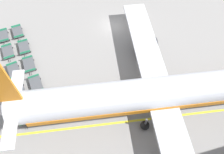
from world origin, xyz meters
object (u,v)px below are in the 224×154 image
Objects in this scene: baggage_dolly_row_near_col_a at (3,36)px; baggage_dolly_row_mid_a_col_a at (18,32)px; baggage_dolly_row_mid_a_col_c at (29,65)px; baggage_dolly_row_mid_a_col_b at (24,48)px; baggage_dolly_row_near_col_b at (8,52)px; baggage_dolly_row_near_col_d at (19,91)px; baggage_dolly_row_near_col_e at (25,115)px; airplane at (169,92)px; baggage_dolly_row_mid_a_col_d at (36,84)px; baggage_dolly_row_mid_a_col_e at (43,107)px; baggage_dolly_row_near_col_c at (14,71)px.

baggage_dolly_row_near_col_a and baggage_dolly_row_mid_a_col_a have the same top height.
baggage_dolly_row_mid_a_col_b is at bearing -171.22° from baggage_dolly_row_mid_a_col_c.
baggage_dolly_row_near_col_b is 1.00× the size of baggage_dolly_row_near_col_d.
baggage_dolly_row_near_col_a is at bearing -169.77° from baggage_dolly_row_near_col_e.
baggage_dolly_row_near_col_e is 16.09m from baggage_dolly_row_mid_a_col_a.
baggage_dolly_row_mid_a_col_c is at bearing -123.56° from airplane.
baggage_dolly_row_mid_a_col_d is 1.00× the size of baggage_dolly_row_mid_a_col_e.
baggage_dolly_row_near_col_a and baggage_dolly_row_mid_a_col_b have the same top height.
baggage_dolly_row_near_col_e is (7.68, 1.20, 0.00)m from baggage_dolly_row_near_col_c.
baggage_dolly_row_near_col_c is at bearing -137.75° from baggage_dolly_row_mid_a_col_d.
baggage_dolly_row_near_col_c is (4.12, 0.87, 0.00)m from baggage_dolly_row_near_col_b.
baggage_dolly_row_mid_a_col_d is (-7.54, -16.48, -2.71)m from airplane.
baggage_dolly_row_near_col_a is at bearing -168.93° from baggage_dolly_row_near_col_b.
baggage_dolly_row_near_col_e is at bearing 9.95° from baggage_dolly_row_near_col_b.
baggage_dolly_row_near_col_d is 4.53m from baggage_dolly_row_mid_a_col_e.
baggage_dolly_row_near_col_b is at bearing -20.38° from baggage_dolly_row_mid_a_col_a.
baggage_dolly_row_mid_a_col_d is (-4.40, 1.78, 0.00)m from baggage_dolly_row_near_col_e.
baggage_dolly_row_near_col_a is 0.99× the size of baggage_dolly_row_near_col_d.
baggage_dolly_row_near_col_d and baggage_dolly_row_mid_a_col_e have the same top height.
baggage_dolly_row_mid_a_col_e is (15.26, 5.21, 0.00)m from baggage_dolly_row_near_col_a.
baggage_dolly_row_near_col_c is at bearing -171.11° from baggage_dolly_row_near_col_e.
baggage_dolly_row_near_col_d is (3.80, 0.62, 0.00)m from baggage_dolly_row_near_col_c.
baggage_dolly_row_mid_a_col_e is (3.95, 0.59, 0.00)m from baggage_dolly_row_mid_a_col_d.
baggage_dolly_row_near_col_b and baggage_dolly_row_mid_a_col_b have the same top height.
baggage_dolly_row_near_col_e is at bearing -79.22° from baggage_dolly_row_mid_a_col_e.
baggage_dolly_row_mid_a_col_a is 4.05m from baggage_dolly_row_mid_a_col_b.
airplane is at bearing 69.55° from baggage_dolly_row_near_col_d.
baggage_dolly_row_near_col_d is 1.01× the size of baggage_dolly_row_mid_a_col_c.
baggage_dolly_row_near_col_c is 4.44m from baggage_dolly_row_mid_a_col_d.
baggage_dolly_row_mid_a_col_d and baggage_dolly_row_mid_a_col_e have the same top height.
baggage_dolly_row_near_col_b and baggage_dolly_row_mid_a_col_a have the same top height.
baggage_dolly_row_near_col_c and baggage_dolly_row_near_col_d have the same top height.
baggage_dolly_row_mid_a_col_d is (3.28, 2.98, 0.00)m from baggage_dolly_row_near_col_c.
airplane reaches higher than baggage_dolly_row_near_col_b.
baggage_dolly_row_mid_a_col_b and baggage_dolly_row_mid_a_col_e have the same top height.
baggage_dolly_row_mid_a_col_e is (11.68, 1.94, 0.00)m from baggage_dolly_row_mid_a_col_b.
baggage_dolly_row_near_col_c is at bearing -74.59° from baggage_dolly_row_mid_a_col_c.
baggage_dolly_row_near_col_c is 1.01× the size of baggage_dolly_row_mid_a_col_c.
baggage_dolly_row_mid_a_col_b is at bearing 177.99° from baggage_dolly_row_near_col_e.
airplane reaches higher than baggage_dolly_row_mid_a_col_e.
baggage_dolly_row_mid_a_col_c is at bearing 172.99° from baggage_dolly_row_near_col_e.
airplane is 28.42m from baggage_dolly_row_near_col_a.
baggage_dolly_row_mid_a_col_d is (11.32, 4.62, 0.00)m from baggage_dolly_row_near_col_a.
baggage_dolly_row_near_col_a is at bearing -131.79° from airplane.
baggage_dolly_row_near_col_e is 8.36m from baggage_dolly_row_mid_a_col_c.
baggage_dolly_row_near_col_c and baggage_dolly_row_mid_a_col_d have the same top height.
baggage_dolly_row_near_col_a is (-18.86, -21.10, -2.71)m from airplane.
baggage_dolly_row_near_col_e is at bearing -7.01° from baggage_dolly_row_mid_a_col_c.
baggage_dolly_row_mid_a_col_c is at bearing 8.78° from baggage_dolly_row_mid_a_col_b.
airplane is 16.51m from baggage_dolly_row_mid_a_col_e.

